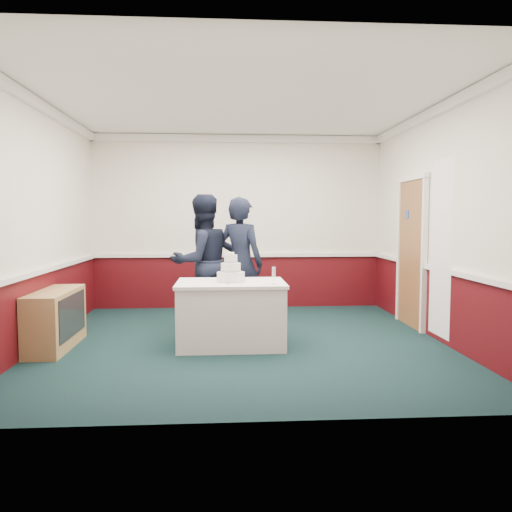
{
  "coord_description": "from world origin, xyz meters",
  "views": [
    {
      "loc": [
        -0.26,
        -6.22,
        1.56
      ],
      "look_at": [
        0.15,
        -0.1,
        1.1
      ],
      "focal_mm": 35.0,
      "sensor_mm": 36.0,
      "label": 1
    }
  ],
  "objects": [
    {
      "name": "ground",
      "position": [
        0.0,
        0.0,
        0.0
      ],
      "size": [
        5.0,
        5.0,
        0.0
      ],
      "primitive_type": "plane",
      "color": "#13302E",
      "rests_on": "ground"
    },
    {
      "name": "room_shell",
      "position": [
        0.08,
        0.61,
        1.97
      ],
      "size": [
        5.0,
        5.0,
        3.0
      ],
      "color": "white",
      "rests_on": "ground"
    },
    {
      "name": "sideboard",
      "position": [
        -2.28,
        -0.15,
        0.35
      ],
      "size": [
        0.41,
        1.2,
        0.7
      ],
      "color": "tan",
      "rests_on": "ground"
    },
    {
      "name": "cake_table",
      "position": [
        -0.17,
        -0.16,
        0.4
      ],
      "size": [
        1.32,
        0.92,
        0.79
      ],
      "color": "white",
      "rests_on": "ground"
    },
    {
      "name": "wedding_cake",
      "position": [
        -0.17,
        -0.16,
        0.9
      ],
      "size": [
        0.35,
        0.35,
        0.36
      ],
      "color": "white",
      "rests_on": "cake_table"
    },
    {
      "name": "cake_knife",
      "position": [
        -0.2,
        -0.36,
        0.79
      ],
      "size": [
        0.05,
        0.22,
        0.0
      ],
      "primitive_type": "cube",
      "rotation": [
        0.0,
        0.0,
        -0.15
      ],
      "color": "silver",
      "rests_on": "cake_table"
    },
    {
      "name": "champagne_flute",
      "position": [
        0.33,
        -0.44,
        0.93
      ],
      "size": [
        0.05,
        0.05,
        0.21
      ],
      "color": "silver",
      "rests_on": "cake_table"
    },
    {
      "name": "person_man",
      "position": [
        -0.56,
        0.79,
        0.95
      ],
      "size": [
        1.16,
        1.1,
        1.9
      ],
      "primitive_type": "imported",
      "rotation": [
        0.0,
        0.0,
        3.69
      ],
      "color": "black",
      "rests_on": "ground"
    },
    {
      "name": "person_woman",
      "position": [
        -0.02,
        0.77,
        0.93
      ],
      "size": [
        0.81,
        0.73,
        1.86
      ],
      "primitive_type": "imported",
      "rotation": [
        0.0,
        0.0,
        2.6
      ],
      "color": "black",
      "rests_on": "ground"
    }
  ]
}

